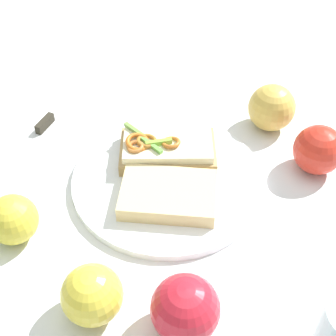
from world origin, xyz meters
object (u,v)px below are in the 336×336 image
(apple_1, at_px, (185,309))
(apple_5, at_px, (272,108))
(sandwich, at_px, (166,148))
(apple_0, at_px, (92,295))
(knife, at_px, (50,119))
(bread_slice_side, at_px, (168,195))
(apple_2, at_px, (13,219))
(plate, at_px, (168,180))
(apple_3, at_px, (318,150))

(apple_1, bearing_deg, apple_5, 119.23)
(sandwich, xyz_separation_m, apple_0, (0.16, -0.24, 0.01))
(knife, bearing_deg, bread_slice_side, -110.01)
(apple_0, xyz_separation_m, apple_2, (-0.17, -0.02, -0.00))
(plate, xyz_separation_m, knife, (-0.25, -0.07, 0.00))
(plate, relative_size, apple_5, 3.68)
(plate, height_order, apple_3, apple_3)
(apple_2, xyz_separation_m, apple_5, (0.05, 0.46, 0.01))
(apple_2, bearing_deg, apple_3, 68.93)
(apple_3, xyz_separation_m, apple_5, (-0.12, 0.02, 0.00))
(plate, relative_size, apple_2, 4.24)
(plate, distance_m, apple_5, 0.23)
(bread_slice_side, xyz_separation_m, apple_2, (-0.09, -0.21, 0.01))
(sandwich, bearing_deg, bread_slice_side, -88.63)
(sandwich, bearing_deg, apple_3, -3.71)
(apple_1, distance_m, apple_5, 0.42)
(plate, xyz_separation_m, apple_0, (0.12, -0.21, 0.03))
(apple_2, bearing_deg, apple_1, 21.08)
(apple_3, height_order, knife, apple_3)
(bread_slice_side, height_order, apple_2, apple_2)
(apple_2, distance_m, knife, 0.26)
(plate, xyz_separation_m, bread_slice_side, (0.04, -0.03, 0.02))
(apple_0, xyz_separation_m, knife, (-0.37, 0.14, -0.03))
(bread_slice_side, xyz_separation_m, apple_5, (-0.04, 0.26, 0.02))
(bread_slice_side, bearing_deg, apple_5, 51.89)
(bread_slice_side, distance_m, knife, 0.30)
(sandwich, relative_size, apple_3, 2.25)
(apple_1, bearing_deg, plate, 146.61)
(apple_3, bearing_deg, bread_slice_side, -109.03)
(apple_1, xyz_separation_m, apple_3, (-0.09, 0.35, -0.00))
(plate, relative_size, apple_1, 3.61)
(apple_2, bearing_deg, bread_slice_side, 66.63)
(sandwich, height_order, bread_slice_side, sandwich)
(plate, height_order, knife, knife)
(bread_slice_side, distance_m, apple_3, 0.25)
(apple_0, height_order, apple_3, apple_3)
(apple_0, relative_size, apple_1, 0.92)
(apple_2, bearing_deg, sandwich, 87.62)
(plate, height_order, bread_slice_side, bread_slice_side)
(apple_2, xyz_separation_m, apple_3, (0.17, 0.44, 0.00))
(apple_1, height_order, knife, apple_1)
(plate, bearing_deg, bread_slice_side, -37.71)
(bread_slice_side, bearing_deg, apple_0, -111.86)
(sandwich, distance_m, apple_0, 0.29)
(apple_2, bearing_deg, plate, 77.92)
(apple_5, bearing_deg, sandwich, -101.42)
(apple_2, height_order, apple_5, apple_5)
(bread_slice_side, relative_size, apple_3, 1.76)
(sandwich, distance_m, apple_5, 0.21)
(bread_slice_side, relative_size, apple_2, 1.97)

